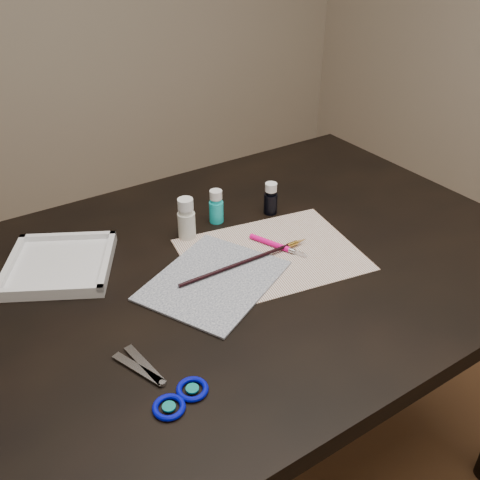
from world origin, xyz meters
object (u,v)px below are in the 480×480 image
paint_bottle_cyan (216,206)px  scissors (152,380)px  paper (271,254)px  paint_bottle_white (186,218)px  palette_tray (60,264)px  paint_bottle_navy (271,198)px  canvas (214,280)px

paint_bottle_cyan → scissors: (-0.35, -0.38, -0.04)m
paint_bottle_cyan → paper: bearing=-82.1°
paint_bottle_white → scissors: paint_bottle_white is taller
palette_tray → paper: bearing=-26.2°
paint_bottle_white → scissors: 0.44m
paint_bottle_navy → paint_bottle_cyan: bearing=164.6°
paint_bottle_white → scissors: (-0.26, -0.35, -0.04)m
paper → paint_bottle_cyan: size_ratio=4.49×
paper → canvas: canvas is taller
paint_bottle_cyan → paint_bottle_white: bearing=-165.5°
canvas → scissors: scissors is taller
paint_bottle_navy → scissors: size_ratio=0.41×
paper → palette_tray: (-0.40, 0.20, 0.01)m
canvas → palette_tray: (-0.25, 0.21, 0.01)m
paper → canvas: 0.16m
paper → palette_tray: palette_tray is taller
paint_bottle_cyan → paint_bottle_navy: 0.14m
paint_bottle_cyan → palette_tray: 0.38m
paper → canvas: bearing=-174.2°
paint_bottle_white → paper: bearing=-54.1°
paint_bottle_navy → palette_tray: 0.51m
canvas → scissors: (-0.22, -0.18, 0.00)m
paint_bottle_navy → canvas: bearing=-147.5°
scissors → palette_tray: size_ratio=0.94×
paper → canvas: size_ratio=1.36×
canvas → paint_bottle_navy: paint_bottle_navy is taller
canvas → paint_bottle_white: paint_bottle_white is taller
canvas → scissors: bearing=-141.4°
scissors → paint_bottle_navy: bearing=-75.6°
paper → paint_bottle_navy: bearing=54.8°
canvas → paper: bearing=5.8°
paint_bottle_white → paint_bottle_cyan: (0.09, 0.02, -0.01)m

